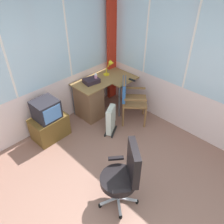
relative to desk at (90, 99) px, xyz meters
The scene contains 13 objects.
ground 2.40m from the desk, 124.03° to the right, with size 5.59×5.57×0.06m, color #876052.
north_window_panel 1.67m from the desk, 164.76° to the left, with size 4.59×0.07×2.74m.
east_window_panel 2.40m from the desk, 62.77° to the right, with size 0.07×4.57×2.74m.
curtain_corner 1.29m from the desk, 14.69° to the left, with size 0.25×0.07×2.64m, color #B62716.
desk is the anchor object (origin of this frame).
desk_lamp 0.83m from the desk, ahead, with size 0.23×0.20×0.32m.
tv_remote 0.96m from the desk, 33.96° to the right, with size 0.04×0.15×0.02m, color black.
spray_bottle 0.48m from the desk, ahead, with size 0.06×0.06×0.22m.
paper_tray 0.40m from the desk, 19.45° to the left, with size 0.30×0.23×0.09m, color #2B1E28.
wooden_armchair 0.83m from the desk, 58.17° to the right, with size 0.68×0.68×0.95m.
office_chair 2.15m from the desk, 118.36° to the right, with size 0.60×0.61×1.04m.
tv_on_stand 1.01m from the desk, behind, with size 0.66×0.46×0.82m.
space_heater 0.70m from the desk, 96.56° to the right, with size 0.40×0.32×0.58m.
Camera 1 is at (-1.13, -1.11, 2.96)m, focal length 35.54 mm.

